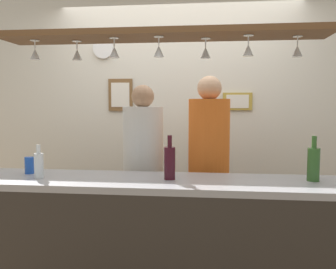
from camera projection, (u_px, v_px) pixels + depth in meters
name	position (u px, v px, depth m)	size (l,w,h in m)	color
back_wall	(179.00, 120.00, 3.85)	(4.40, 0.06, 2.60)	silver
bar_counter	(157.00, 231.00, 2.32)	(2.70, 0.55, 0.96)	#99999E
overhead_glass_rack	(161.00, 35.00, 2.41)	(2.20, 0.36, 0.04)	brown
hanging_wineglass_far_left	(35.00, 53.00, 2.49)	(0.07, 0.07, 0.13)	silver
hanging_wineglass_left	(77.00, 54.00, 2.53)	(0.07, 0.07, 0.13)	silver
hanging_wineglass_center_left	(114.00, 52.00, 2.40)	(0.07, 0.07, 0.13)	silver
hanging_wineglass_center	(159.00, 50.00, 2.35)	(0.07, 0.07, 0.13)	silver
hanging_wineglass_center_right	(206.00, 52.00, 2.42)	(0.07, 0.07, 0.13)	silver
hanging_wineglass_right	(248.00, 49.00, 2.31)	(0.07, 0.07, 0.13)	silver
hanging_wineglass_far_right	(297.00, 50.00, 2.35)	(0.07, 0.07, 0.13)	silver
person_middle_white_patterned_shirt	(143.00, 162.00, 3.07)	(0.34, 0.34, 1.63)	#2D334C
person_right_orange_shirt	(209.00, 157.00, 3.00)	(0.34, 0.34, 1.70)	#2D334C
bottle_soda_clear	(39.00, 165.00, 2.48)	(0.06, 0.06, 0.23)	silver
bottle_champagne_green	(313.00, 163.00, 2.38)	(0.08, 0.08, 0.30)	#2D5623
bottle_wine_dark_red	(170.00, 162.00, 2.43)	(0.08, 0.08, 0.30)	#380F19
drink_can	(29.00, 165.00, 2.64)	(0.07, 0.07, 0.12)	#1E4CB2
picture_frame_caricature	(121.00, 95.00, 3.86)	(0.26, 0.02, 0.34)	brown
picture_frame_lower_pair	(237.00, 101.00, 3.72)	(0.30, 0.02, 0.18)	#B29338
wall_clock	(103.00, 48.00, 3.83)	(0.22, 0.22, 0.03)	white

